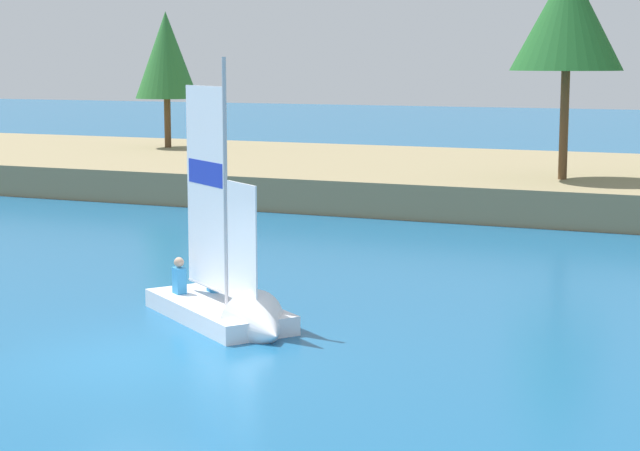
{
  "coord_description": "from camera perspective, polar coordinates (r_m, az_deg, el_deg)",
  "views": [
    {
      "loc": [
        9.83,
        -14.97,
        4.96
      ],
      "look_at": [
        -0.1,
        7.85,
        1.2
      ],
      "focal_mm": 61.48,
      "sensor_mm": 36.0,
      "label": 1
    }
  ],
  "objects": [
    {
      "name": "ground_plane",
      "position": [
        18.58,
        -9.5,
        -7.01
      ],
      "size": [
        200.0,
        200.0,
        0.0
      ],
      "primitive_type": "plane",
      "color": "#195684"
    },
    {
      "name": "shore_bank",
      "position": [
        40.82,
        9.45,
        2.3
      ],
      "size": [
        80.0,
        14.59,
        1.14
      ],
      "primitive_type": "cube",
      "color": "#897A56",
      "rests_on": "ground"
    },
    {
      "name": "shoreline_tree_left",
      "position": [
        48.94,
        -8.01,
        8.76
      ],
      "size": [
        2.75,
        2.75,
        5.94
      ],
      "color": "brown",
      "rests_on": "shore_bank"
    },
    {
      "name": "shoreline_tree_midleft",
      "position": [
        36.24,
        12.76,
        10.54
      ],
      "size": [
        3.59,
        3.59,
        6.9
      ],
      "color": "brown",
      "rests_on": "shore_bank"
    },
    {
      "name": "sailboat",
      "position": [
        20.55,
        -4.4,
        -4.36
      ],
      "size": [
        4.24,
        3.61,
        5.53
      ],
      "rotation": [
        0.0,
        0.0,
        -0.62
      ],
      "color": "white",
      "rests_on": "ground"
    }
  ]
}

